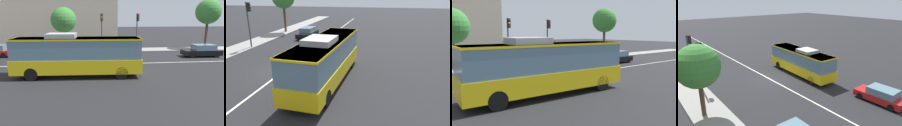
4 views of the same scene
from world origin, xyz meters
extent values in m
plane|color=black|center=(0.00, 0.00, 0.00)|extent=(160.00, 160.00, 0.00)
cube|color=gray|center=(0.00, 8.28, 0.07)|extent=(80.00, 2.99, 0.14)
cube|color=silver|center=(0.00, 0.00, 0.01)|extent=(76.00, 0.16, 0.01)
cube|color=yellow|center=(-0.85, -4.04, 0.98)|extent=(10.11, 2.99, 1.10)
cube|color=slate|center=(-0.85, -4.04, 2.31)|extent=(9.91, 2.90, 1.58)
cube|color=yellow|center=(-0.85, -4.04, 3.04)|extent=(10.01, 2.96, 0.12)
cube|color=#B2B2B2|center=(-2.05, -3.98, 3.28)|extent=(2.29, 1.91, 0.36)
cylinder|color=black|center=(2.60, -3.11, 0.50)|extent=(1.01, 0.35, 1.00)
cylinder|color=black|center=(2.49, -5.30, 0.50)|extent=(1.01, 0.35, 1.00)
cylinder|color=black|center=(-4.20, -2.77, 0.50)|extent=(1.01, 0.35, 1.00)
cylinder|color=black|center=(-4.30, -4.97, 0.50)|extent=(1.01, 0.35, 1.00)
cube|color=black|center=(13.53, 2.83, 0.52)|extent=(4.53, 1.89, 0.60)
cube|color=slate|center=(13.78, 2.83, 1.14)|extent=(2.55, 1.70, 0.64)
cylinder|color=black|center=(12.01, 2.06, 0.32)|extent=(0.64, 0.23, 0.64)
cylinder|color=black|center=(12.05, 3.66, 0.32)|extent=(0.64, 0.23, 0.64)
cylinder|color=black|center=(15.01, 2.00, 0.32)|extent=(0.64, 0.23, 0.64)
cylinder|color=black|center=(15.05, 3.60, 0.32)|extent=(0.64, 0.23, 0.64)
cylinder|color=#47474C|center=(1.72, 7.33, 2.60)|extent=(0.16, 0.16, 5.20)
cube|color=black|center=(1.72, 7.05, 4.65)|extent=(0.33, 0.29, 0.96)
sphere|color=#2D2D2D|center=(1.71, 6.90, 4.97)|extent=(0.22, 0.22, 0.22)
sphere|color=#F9A514|center=(1.71, 6.90, 4.65)|extent=(0.22, 0.22, 0.22)
sphere|color=#2D2D2D|center=(1.71, 6.90, 4.33)|extent=(0.22, 0.22, 0.22)
cylinder|color=#47474C|center=(6.49, 7.11, 2.60)|extent=(0.16, 0.16, 5.20)
cube|color=black|center=(6.52, 6.83, 4.65)|extent=(0.34, 0.31, 0.96)
sphere|color=red|center=(6.53, 6.69, 4.97)|extent=(0.22, 0.22, 0.22)
sphere|color=#2D2D2D|center=(6.53, 6.69, 4.65)|extent=(0.22, 0.22, 0.22)
sphere|color=#2D2D2D|center=(6.53, 6.69, 4.33)|extent=(0.22, 0.22, 0.22)
cylinder|color=#4C3823|center=(-3.41, 8.71, 1.51)|extent=(0.36, 0.36, 3.02)
cylinder|color=#4C3823|center=(16.95, 7.91, 2.07)|extent=(0.36, 0.36, 4.15)
sphere|color=#387F33|center=(16.95, 7.91, 5.45)|extent=(3.48, 3.48, 3.48)
cube|color=slate|center=(4.99, 24.95, 2.11)|extent=(0.60, 13.75, 1.50)
cube|color=slate|center=(4.99, 24.95, 5.51)|extent=(0.60, 13.75, 1.50)
cube|color=slate|center=(4.99, 24.95, 8.91)|extent=(0.60, 13.75, 1.50)
camera|label=1|loc=(0.16, -20.16, 4.70)|focal=32.54mm
camera|label=2|loc=(-14.54, -7.99, 6.16)|focal=33.87mm
camera|label=3|loc=(-8.17, -15.26, 3.76)|focal=36.53mm
camera|label=4|loc=(-19.71, 12.64, 9.37)|focal=33.68mm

